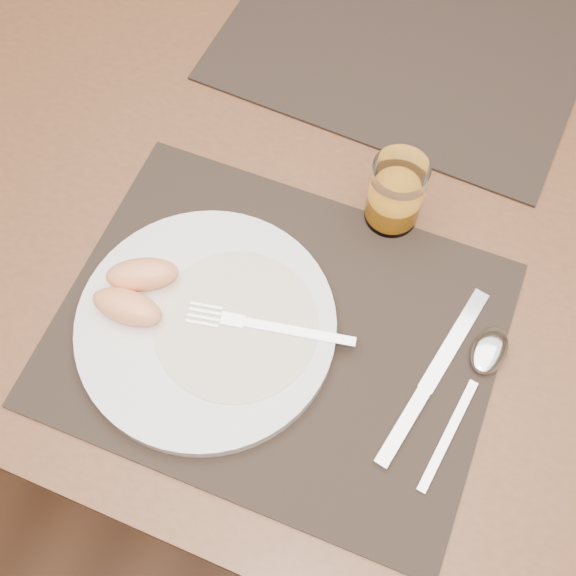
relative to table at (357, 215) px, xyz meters
The scene contains 11 objects.
ground 0.67m from the table, ahead, with size 5.00×5.00×0.00m, color #55321D.
table is the anchor object (origin of this frame).
placemat_near 0.24m from the table, 94.41° to the right, with size 0.45×0.35×0.00m, color #2C221B.
placemat_far 0.24m from the table, 95.31° to the left, with size 0.45×0.35×0.00m, color #2C221B.
plate 0.28m from the table, 109.43° to the right, with size 0.27×0.27×0.02m, color white.
plate_dressing 0.26m from the table, 103.47° to the right, with size 0.17×0.17×0.00m.
fork 0.25m from the table, 99.28° to the right, with size 0.17×0.05×0.00m.
knife 0.28m from the table, 56.81° to the right, with size 0.06×0.22×0.01m.
spoon 0.27m from the table, 42.05° to the right, with size 0.05×0.19×0.01m.
juice_glass 0.14m from the table, 39.78° to the right, with size 0.06×0.06×0.09m.
grapefruit_wedges 0.32m from the table, 123.95° to the right, with size 0.08×0.09×0.03m.
Camera 1 is at (0.10, -0.48, 1.45)m, focal length 45.00 mm.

